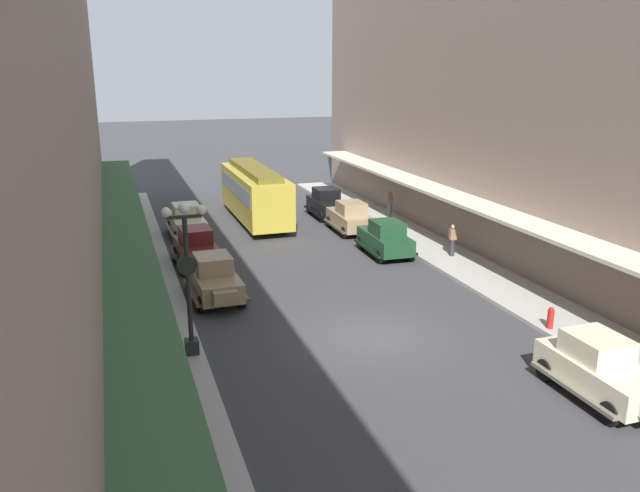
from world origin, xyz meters
TOP-DOWN VIEW (x-y plane):
  - ground_plane at (0.00, 0.00)m, footprint 200.00×200.00m
  - sidewalk_left at (-7.50, 0.00)m, footprint 3.00×60.00m
  - sidewalk_right at (7.50, 0.00)m, footprint 3.00×60.00m
  - building_row_left at (-10.23, 0.00)m, footprint 4.30×60.00m
  - building_row_right at (10.23, 0.00)m, footprint 4.30×60.00m
  - parked_car_0 at (-4.54, 16.46)m, footprint 2.25×4.30m
  - parked_car_1 at (4.68, 9.39)m, footprint 2.25×4.30m
  - parked_car_2 at (4.67, 18.56)m, footprint 2.19×4.28m
  - parked_car_3 at (-4.74, 5.72)m, footprint 2.24×4.30m
  - parked_car_4 at (-4.79, 10.64)m, footprint 2.31×4.32m
  - parked_car_5 at (4.63, -6.05)m, footprint 2.15×4.26m
  - parked_car_6 at (4.66, 14.40)m, footprint 2.22×4.29m
  - streetcar at (-0.03, 18.75)m, footprint 2.53×9.60m
  - lamp_post_with_clock at (-6.40, 0.34)m, footprint 1.42×0.44m
  - fire_hydrant at (6.35, -1.66)m, footprint 0.24×0.24m
  - pedestrian_0 at (-7.70, 5.45)m, footprint 0.36×0.28m
  - pedestrian_1 at (-8.14, 0.54)m, footprint 0.36×0.24m
  - pedestrian_2 at (7.63, 7.70)m, footprint 0.36×0.24m
  - pedestrian_3 at (8.26, 16.74)m, footprint 0.36×0.24m
  - pedestrian_4 at (-7.40, 9.78)m, footprint 0.36×0.24m
  - pedestrian_5 at (-7.30, 12.20)m, footprint 0.36×0.28m

SIDE VIEW (x-z plane):
  - ground_plane at x=0.00m, z-range 0.00..0.00m
  - sidewalk_left at x=-7.50m, z-range 0.00..0.15m
  - sidewalk_right at x=7.50m, z-range 0.00..0.15m
  - fire_hydrant at x=6.35m, z-range 0.15..0.97m
  - parked_car_0 at x=-4.54m, z-range 0.02..1.86m
  - parked_car_1 at x=4.68m, z-range 0.02..1.86m
  - parked_car_2 at x=4.67m, z-range 0.02..1.86m
  - parked_car_3 at x=-4.74m, z-range 0.02..1.86m
  - parked_car_4 at x=-4.79m, z-range 0.02..1.86m
  - parked_car_5 at x=4.63m, z-range 0.02..1.86m
  - parked_car_6 at x=4.66m, z-range 0.02..1.86m
  - pedestrian_1 at x=-8.14m, z-range 0.17..1.81m
  - pedestrian_2 at x=7.63m, z-range 0.17..1.81m
  - pedestrian_3 at x=8.26m, z-range 0.17..1.81m
  - pedestrian_4 at x=-7.40m, z-range 0.17..1.81m
  - pedestrian_0 at x=-7.70m, z-range 0.18..1.85m
  - pedestrian_5 at x=-7.30m, z-range 0.18..1.85m
  - streetcar at x=-0.03m, z-range 0.17..3.63m
  - lamp_post_with_clock at x=-6.40m, z-range 0.41..5.57m
  - building_row_right at x=10.23m, z-range 0.00..17.30m
  - building_row_left at x=-10.23m, z-range 0.00..19.36m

